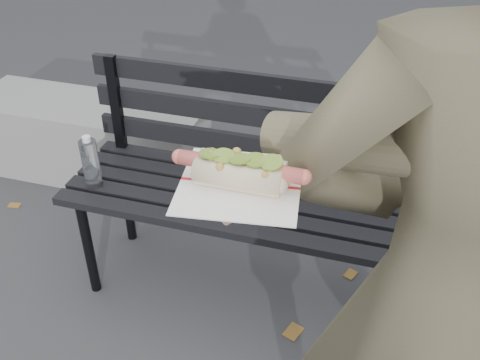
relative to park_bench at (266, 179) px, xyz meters
name	(u,v)px	position (x,y,z in m)	size (l,w,h in m)	color
park_bench	(266,179)	(0.00, 0.00, 0.00)	(1.50, 0.44, 0.88)	black
concrete_block	(91,139)	(-1.08, 0.55, -0.32)	(1.20, 0.40, 0.40)	slate
person	(454,308)	(0.57, -0.86, 0.39)	(0.67, 0.44, 1.83)	#4C4A33
held_hotdog	(368,158)	(0.37, -0.90, 0.70)	(0.62, 0.31, 0.20)	#4C4A33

